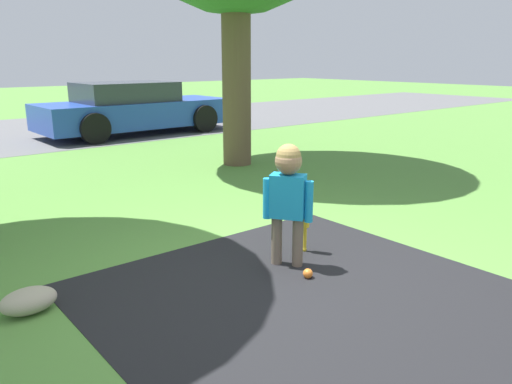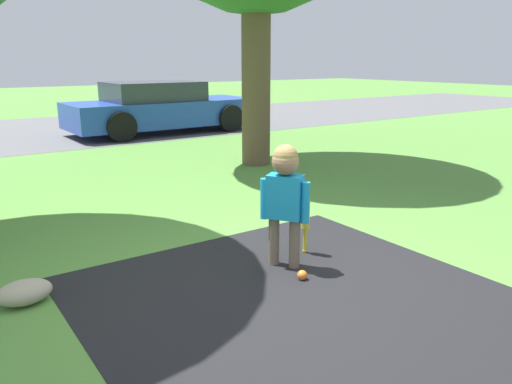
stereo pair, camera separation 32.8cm
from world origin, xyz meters
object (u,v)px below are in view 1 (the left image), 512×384
Objects in this scene: sports_ball at (308,273)px; parked_car at (133,109)px; child at (288,188)px; baseball_bat at (305,213)px.

parked_car is at bearing 72.87° from sports_ball.
child is at bearing -108.29° from parked_car.
parked_car is at bearing 128.63° from child.
baseball_bat is 0.13× the size of parked_car.
baseball_bat is at bearing 47.98° from sports_ball.
child reaches higher than sports_ball.
baseball_bat reaches higher than sports_ball.
parked_car is (2.09, 7.57, 0.21)m from baseball_bat.
child reaches higher than baseball_bat.
baseball_bat is 7.02× the size of sports_ball.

